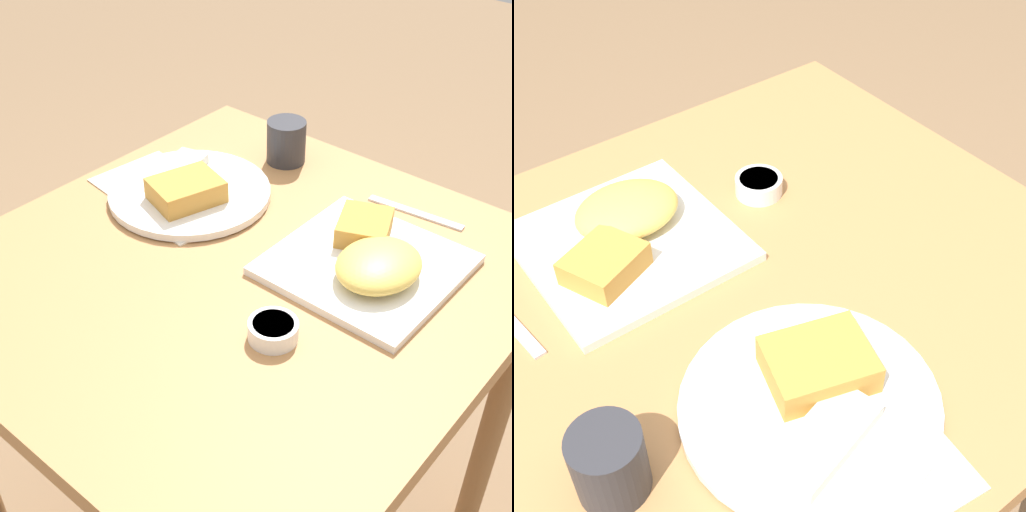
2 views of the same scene
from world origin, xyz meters
TOP-DOWN VIEW (x-y plane):
  - dining_table at (0.00, 0.00)m, footprint 0.86×0.83m
  - menu_card at (0.08, 0.24)m, footprint 0.20×0.31m
  - plate_square_near at (0.13, -0.17)m, footprint 0.28×0.28m
  - plate_oval_far at (0.09, 0.21)m, footprint 0.30×0.30m
  - sauce_ramekin at (-0.09, -0.15)m, footprint 0.07×0.07m
  - butter_knife at (0.32, -0.14)m, footprint 0.03×0.18m
  - coffee_mug at (0.32, 0.16)m, footprint 0.08×0.08m

SIDE VIEW (x-z plane):
  - dining_table at x=0.00m, z-range 0.28..1.06m
  - menu_card at x=0.08m, z-range 0.78..0.78m
  - butter_knife at x=0.32m, z-range 0.78..0.78m
  - sauce_ramekin at x=-0.09m, z-range 0.78..0.81m
  - plate_oval_far at x=0.09m, z-range 0.77..0.82m
  - plate_square_near at x=0.13m, z-range 0.77..0.83m
  - coffee_mug at x=0.32m, z-range 0.78..0.86m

